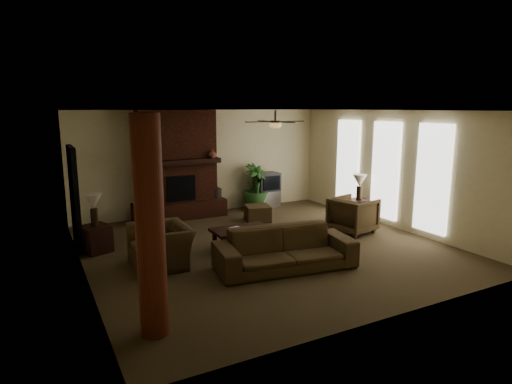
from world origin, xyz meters
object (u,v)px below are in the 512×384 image
armchair_right (353,213)px  side_table_left (96,239)px  sofa (285,242)px  ottoman (258,213)px  floor_vase (215,198)px  coffee_table (242,231)px  log_column (150,228)px  side_table_right (357,210)px  lamp_left (93,204)px  floor_plant (256,197)px  tv_stand (265,199)px  lamp_right (360,182)px  armchair_left (160,239)px

armchair_right → side_table_left: (-5.47, 1.32, -0.18)m
sofa → ottoman: (1.12, 3.16, -0.29)m
floor_vase → coffee_table: bearing=-102.5°
log_column → side_table_right: 6.98m
armchair_right → side_table_right: (0.83, 0.80, -0.18)m
lamp_left → side_table_right: 6.36m
floor_vase → floor_plant: 1.19m
floor_vase → side_table_right: (2.95, -2.36, -0.16)m
tv_stand → floor_plant: 0.41m
coffee_table → tv_stand: (2.23, 3.01, -0.12)m
lamp_right → lamp_left: bearing=175.3°
floor_vase → floor_plant: bearing=-5.0°
tv_stand → side_table_right: bearing=-84.0°
log_column → ottoman: bearing=48.7°
log_column → floor_vase: bearing=60.4°
side_table_right → tv_stand: bearing=120.5°
lamp_right → floor_plant: bearing=127.7°
sofa → armchair_left: armchair_left is taller
log_column → tv_stand: size_ratio=3.29×
tv_stand → side_table_right: size_ratio=1.55×
sofa → floor_vase: sofa is taller
coffee_table → floor_vase: (0.67, 3.01, 0.06)m
lamp_left → coffee_table: bearing=-23.0°
armchair_left → side_table_right: 5.42m
sofa → armchair_right: (2.58, 1.21, -0.03)m
floor_plant → side_table_right: 2.87m
log_column → floor_plant: log_column is taller
coffee_table → floor_vase: bearing=77.5°
ottoman → floor_vase: 1.40m
armchair_left → tv_stand: (3.96, 3.19, -0.25)m
armchair_left → sofa: bearing=59.1°
armchair_right → coffee_table: armchair_right is taller
ottoman → floor_plant: (0.52, 1.11, 0.17)m
log_column → armchair_left: bearing=72.5°
ottoman → floor_plant: floor_plant is taller
floor_plant → side_table_left: floor_plant is taller
sofa → armchair_left: (-1.94, 1.18, 0.01)m
sofa → lamp_right: (3.41, 1.98, 0.51)m
ottoman → armchair_right: bearing=-53.1°
sofa → coffee_table: size_ratio=2.08×
armchair_right → side_table_right: bearing=-58.9°
armchair_left → tv_stand: size_ratio=1.35×
ottoman → lamp_right: bearing=-27.3°
sofa → tv_stand: sofa is taller
coffee_table → floor_plant: 3.44m
armchair_left → lamp_left: bearing=-144.0°
log_column → sofa: size_ratio=1.12×
ottoman → side_table_left: (-4.01, -0.63, 0.08)m
sofa → tv_stand: bearing=73.6°
floor_vase → tv_stand: bearing=0.1°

